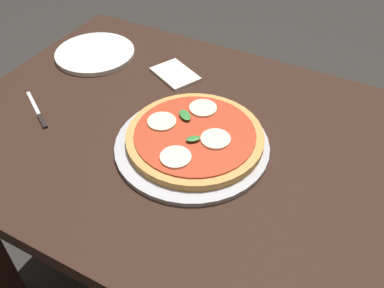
# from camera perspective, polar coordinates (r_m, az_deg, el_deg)

# --- Properties ---
(dining_table) EXTENTS (1.28, 0.82, 0.73)m
(dining_table) POSITION_cam_1_polar(r_m,az_deg,el_deg) (1.06, 2.61, -4.16)
(dining_table) COLOR black
(dining_table) RESTS_ON ground_plane
(serving_tray) EXTENTS (0.35, 0.35, 0.01)m
(serving_tray) POSITION_cam_1_polar(r_m,az_deg,el_deg) (0.96, -0.00, -0.17)
(serving_tray) COLOR #B2B2B7
(serving_tray) RESTS_ON dining_table
(pizza) EXTENTS (0.32, 0.32, 0.03)m
(pizza) POSITION_cam_1_polar(r_m,az_deg,el_deg) (0.96, 0.36, 1.06)
(pizza) COLOR tan
(pizza) RESTS_ON serving_tray
(plate_white) EXTENTS (0.24, 0.24, 0.01)m
(plate_white) POSITION_cam_1_polar(r_m,az_deg,el_deg) (1.32, -12.98, 11.86)
(plate_white) COLOR white
(plate_white) RESTS_ON dining_table
(napkin) EXTENTS (0.16, 0.14, 0.01)m
(napkin) POSITION_cam_1_polar(r_m,az_deg,el_deg) (1.20, -2.29, 9.43)
(napkin) COLOR white
(napkin) RESTS_ON dining_table
(knife) EXTENTS (0.15, 0.10, 0.01)m
(knife) POSITION_cam_1_polar(r_m,az_deg,el_deg) (1.13, -20.03, 3.88)
(knife) COLOR black
(knife) RESTS_ON dining_table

